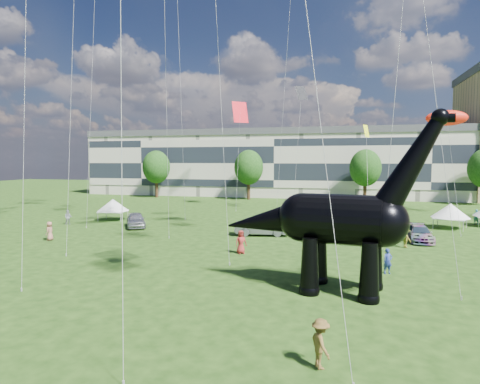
# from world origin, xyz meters

# --- Properties ---
(ground) EXTENTS (220.00, 220.00, 0.00)m
(ground) POSITION_xyz_m (0.00, 0.00, 0.00)
(ground) COLOR #16330C
(ground) RESTS_ON ground
(terrace_row) EXTENTS (78.00, 11.00, 12.00)m
(terrace_row) POSITION_xyz_m (-8.00, 62.00, 6.00)
(terrace_row) COLOR beige
(terrace_row) RESTS_ON ground
(tree_far_left) EXTENTS (5.20, 5.20, 9.44)m
(tree_far_left) POSITION_xyz_m (-30.00, 53.00, 6.29)
(tree_far_left) COLOR #382314
(tree_far_left) RESTS_ON ground
(tree_mid_left) EXTENTS (5.20, 5.20, 9.44)m
(tree_mid_left) POSITION_xyz_m (-12.00, 53.00, 6.29)
(tree_mid_left) COLOR #382314
(tree_mid_left) RESTS_ON ground
(tree_mid_right) EXTENTS (5.20, 5.20, 9.44)m
(tree_mid_right) POSITION_xyz_m (8.00, 53.00, 6.29)
(tree_mid_right) COLOR #382314
(tree_mid_right) RESTS_ON ground
(dinosaur_sculpture) EXTENTS (12.15, 4.12, 9.89)m
(dinosaur_sculpture) POSITION_xyz_m (3.52, 4.82, 3.73)
(dinosaur_sculpture) COLOR black
(dinosaur_sculpture) RESTS_ON ground
(car_silver) EXTENTS (3.96, 4.89, 1.57)m
(car_silver) POSITION_xyz_m (-16.98, 20.94, 0.78)
(car_silver) COLOR #BBBBC0
(car_silver) RESTS_ON ground
(car_grey) EXTENTS (5.29, 2.64, 1.67)m
(car_grey) POSITION_xyz_m (-3.19, 19.56, 0.83)
(car_grey) COLOR slate
(car_grey) RESTS_ON ground
(car_white) EXTENTS (6.65, 4.94, 1.68)m
(car_white) POSITION_xyz_m (1.11, 28.24, 0.84)
(car_white) COLOR white
(car_white) RESTS_ON ground
(car_dark) EXTENTS (1.91, 4.67, 1.35)m
(car_dark) POSITION_xyz_m (10.68, 20.17, 0.68)
(car_dark) COLOR #595960
(car_dark) RESTS_ON ground
(gazebo_near) EXTENTS (4.82, 4.82, 2.60)m
(gazebo_near) POSITION_xyz_m (15.04, 28.10, 1.82)
(gazebo_near) COLOR white
(gazebo_near) RESTS_ON ground
(gazebo_left) EXTENTS (4.27, 4.27, 2.51)m
(gazebo_left) POSITION_xyz_m (-22.06, 24.87, 1.76)
(gazebo_left) COLOR white
(gazebo_left) RESTS_ON ground
(visitors) EXTENTS (44.41, 36.32, 1.83)m
(visitors) POSITION_xyz_m (1.64, 14.73, 0.86)
(visitors) COLOR teal
(visitors) RESTS_ON ground
(kites) EXTENTS (60.49, 47.50, 28.75)m
(kites) POSITION_xyz_m (10.75, 23.18, 21.23)
(kites) COLOR red
(kites) RESTS_ON ground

